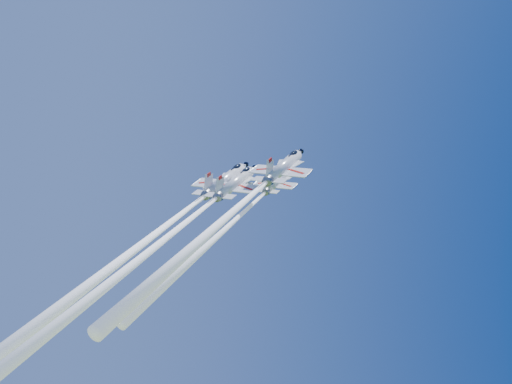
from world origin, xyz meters
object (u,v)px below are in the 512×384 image
object	(u,v)px
jet_right	(235,210)
jet_slot	(160,243)
jet_left	(148,240)
jet_lead	(232,223)

from	to	relation	value
jet_right	jet_slot	bearing A→B (deg)	-147.33
jet_right	jet_slot	size ratio (longest dim) A/B	0.88
jet_left	jet_right	world-z (taller)	jet_right
jet_slot	jet_left	bearing A→B (deg)	153.56
jet_lead	jet_slot	size ratio (longest dim) A/B	0.81
jet_slot	jet_lead	bearing A→B (deg)	69.55
jet_lead	jet_left	world-z (taller)	jet_left
jet_lead	jet_slot	bearing A→B (deg)	-110.45
jet_right	jet_lead	bearing A→B (deg)	117.98
jet_lead	jet_slot	xyz separation A→B (m)	(-13.41, -6.51, -5.62)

